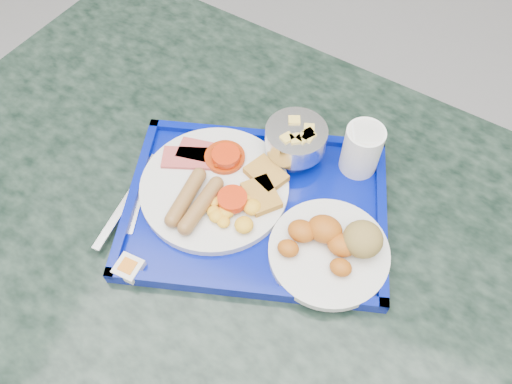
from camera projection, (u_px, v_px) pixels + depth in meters
table at (245, 264)px, 0.97m from camera, size 1.34×1.01×0.76m
tray at (256, 207)px, 0.80m from camera, size 0.48×0.40×0.02m
main_plate at (217, 187)px, 0.80m from camera, size 0.24×0.24×0.04m
bread_plate at (334, 246)px, 0.73m from camera, size 0.18×0.18×0.06m
fruit_bowl at (296, 139)px, 0.81m from camera, size 0.10×0.10×0.07m
juice_cup at (362, 148)px, 0.80m from camera, size 0.06×0.06×0.09m
spoon at (163, 180)px, 0.82m from camera, size 0.06×0.15×0.01m
knife at (127, 200)px, 0.80m from camera, size 0.01×0.19×0.00m
jam_packet at (128, 268)px, 0.73m from camera, size 0.04×0.04×0.01m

